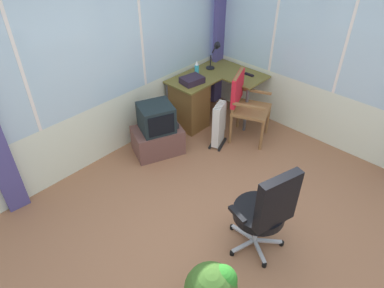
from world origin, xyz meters
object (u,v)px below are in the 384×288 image
(desk, at_px, (193,101))
(office_chair, at_px, (266,209))
(space_heater, at_px, (219,124))
(tv_on_stand, at_px, (157,132))
(desk_lamp, at_px, (217,51))
(wooden_armchair, at_px, (243,99))
(paper_tray, at_px, (192,80))
(tv_remote, at_px, (249,75))
(spray_bottle, at_px, (197,68))

(desk, distance_m, office_chair, 2.41)
(space_heater, bearing_deg, desk, 79.14)
(space_heater, bearing_deg, office_chair, -127.13)
(tv_on_stand, bearing_deg, desk, 8.98)
(desk_lamp, xyz_separation_m, tv_on_stand, (-1.40, -0.18, -0.67))
(desk_lamp, height_order, office_chair, desk_lamp)
(wooden_armchair, bearing_deg, paper_tray, 112.28)
(desk, height_order, wooden_armchair, wooden_armchair)
(tv_remote, distance_m, tv_on_stand, 1.63)
(desk_lamp, distance_m, wooden_armchair, 0.92)
(office_chair, relative_size, tv_on_stand, 1.38)
(desk, height_order, tv_remote, tv_remote)
(spray_bottle, distance_m, paper_tray, 0.27)
(tv_on_stand, height_order, space_heater, tv_on_stand)
(desk, bearing_deg, spray_bottle, 26.53)
(office_chair, bearing_deg, tv_remote, 39.62)
(tv_remote, relative_size, spray_bottle, 0.69)
(tv_remote, xyz_separation_m, tv_on_stand, (-1.53, 0.35, -0.41))
(wooden_armchair, bearing_deg, tv_remote, 28.09)
(desk, bearing_deg, office_chair, -120.49)
(tv_remote, xyz_separation_m, paper_tray, (-0.75, 0.44, 0.03))
(office_chair, distance_m, space_heater, 1.85)
(paper_tray, height_order, wooden_armchair, wooden_armchair)
(tv_remote, bearing_deg, spray_bottle, 131.07)
(desk_lamp, relative_size, tv_remote, 2.71)
(tv_remote, distance_m, paper_tray, 0.88)
(desk, relative_size, wooden_armchair, 1.23)
(tv_remote, relative_size, space_heater, 0.23)
(spray_bottle, distance_m, space_heater, 0.92)
(paper_tray, bearing_deg, space_heater, -97.08)
(office_chair, relative_size, space_heater, 1.62)
(spray_bottle, distance_m, tv_on_stand, 1.16)
(desk_lamp, bearing_deg, office_chair, -130.26)
(office_chair, bearing_deg, desk_lamp, 49.74)
(office_chair, bearing_deg, space_heater, 52.87)
(desk_lamp, height_order, wooden_armchair, desk_lamp)
(desk, height_order, tv_on_stand, tv_on_stand)
(tv_remote, height_order, wooden_armchair, wooden_armchair)
(spray_bottle, height_order, paper_tray, spray_bottle)
(tv_remote, bearing_deg, office_chair, -141.51)
(tv_remote, relative_size, office_chair, 0.14)
(tv_remote, height_order, space_heater, tv_remote)
(space_heater, bearing_deg, tv_on_stand, 145.48)
(desk_lamp, distance_m, tv_on_stand, 1.56)
(paper_tray, bearing_deg, office_chair, -119.94)
(spray_bottle, height_order, wooden_armchair, wooden_armchair)
(tv_remote, relative_size, paper_tray, 0.50)
(desk_lamp, bearing_deg, tv_remote, -75.67)
(desk, bearing_deg, desk_lamp, 4.68)
(desk, distance_m, desk_lamp, 0.83)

